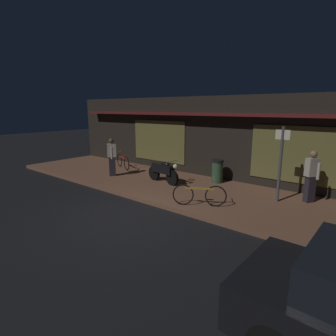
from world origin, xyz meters
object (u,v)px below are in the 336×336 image
person_photographer (112,156)px  person_bystander (311,175)px  motorcycle (163,171)px  bicycle_parked (123,161)px  trash_bin (217,171)px  bicycle_extra (199,194)px  sign_post (281,160)px

person_photographer → person_bystander: size_ratio=1.00×
motorcycle → bicycle_parked: bearing=166.8°
person_photographer → trash_bin: (4.16, 1.95, -0.41)m
bicycle_extra → person_bystander: size_ratio=0.87×
motorcycle → bicycle_parked: size_ratio=1.09×
sign_post → bicycle_parked: bearing=178.6°
person_bystander → motorcycle: bearing=-167.1°
person_bystander → bicycle_parked: bearing=-177.3°
motorcycle → bicycle_extra: motorcycle is taller
bicycle_parked → trash_bin: 4.99m
bicycle_extra → sign_post: size_ratio=0.60×
bicycle_parked → trash_bin: bearing=7.3°
motorcycle → person_bystander: person_bystander is taller
bicycle_parked → sign_post: (7.60, -0.19, 1.00)m
bicycle_extra → person_bystander: bearing=44.7°
motorcycle → person_photographer: 2.59m
trash_bin → person_bystander: bearing=-3.8°
person_photographer → sign_post: sign_post is taller
bicycle_extra → person_photographer: size_ratio=0.87×
person_bystander → trash_bin: (-3.45, 0.23, -0.41)m
motorcycle → trash_bin: size_ratio=1.83×
person_photographer → sign_post: 6.92m
bicycle_parked → person_photographer: bearing=-58.8°
motorcycle → person_bystander: (5.10, 1.17, 0.38)m
bicycle_parked → bicycle_extra: same height
person_bystander → trash_bin: 3.48m
motorcycle → bicycle_parked: motorcycle is taller
bicycle_extra → person_bystander: 3.61m
bicycle_parked → sign_post: sign_post is taller
sign_post → trash_bin: bearing=162.9°
bicycle_extra → person_photographer: person_photographer is taller
person_photographer → person_bystander: 7.79m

